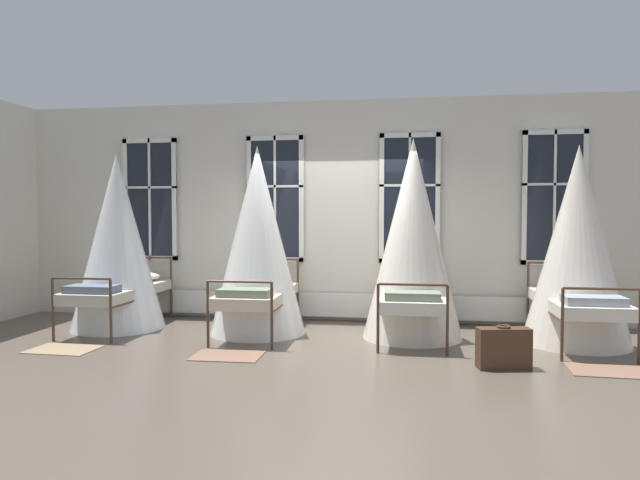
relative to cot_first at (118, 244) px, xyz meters
name	(u,v)px	position (x,y,z in m)	size (l,w,h in m)	color
ground	(330,337)	(3.15, -0.15, -1.22)	(21.46, 21.46, 0.00)	brown
back_wall_with_windows	(342,211)	(3.15, 1.16, 0.49)	(10.50, 0.10, 3.43)	beige
window_bank	(341,253)	(3.15, 1.04, -0.16)	(7.19, 0.10, 2.82)	black
cot_first	(118,244)	(0.00, 0.00, 0.00)	(1.33, 1.95, 2.54)	#4C3323
cot_second	(258,243)	(2.11, -0.03, 0.03)	(1.33, 1.97, 2.61)	#4C3323
cot_third	(413,242)	(4.25, 0.00, 0.07)	(1.33, 1.95, 2.68)	#4C3323
cot_fourth	(577,248)	(6.32, -0.06, 0.00)	(1.33, 1.95, 2.55)	#4C3323
rug_first	(63,349)	(0.01, -1.38, -1.22)	(0.80, 0.56, 0.01)	#8E7A5B
rug_second	(228,356)	(2.11, -1.38, -1.22)	(0.80, 0.56, 0.01)	brown
rug_fourth	(608,371)	(6.29, -1.38, -1.22)	(0.80, 0.56, 0.01)	brown
suitcase_dark	(504,348)	(5.21, -1.44, -1.00)	(0.59, 0.31, 0.47)	#472D1E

